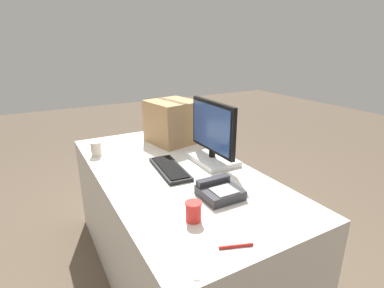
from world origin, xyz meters
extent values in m
plane|color=brown|center=(0.00, 0.00, 0.00)|extent=(12.00, 12.00, 0.00)
cube|color=beige|center=(0.00, 0.00, 0.38)|extent=(1.80, 0.90, 0.76)
cube|color=white|center=(0.00, 0.29, 0.77)|extent=(0.35, 0.23, 0.03)
cylinder|color=black|center=(0.00, 0.29, 0.81)|extent=(0.04, 0.04, 0.04)
cube|color=black|center=(0.00, 0.29, 1.00)|extent=(0.46, 0.03, 0.33)
cube|color=#2D4C8C|center=(0.00, 0.27, 1.00)|extent=(0.42, 0.01, 0.29)
cube|color=black|center=(0.00, -0.02, 0.77)|extent=(0.42, 0.18, 0.02)
cube|color=black|center=(0.00, -0.02, 0.78)|extent=(0.39, 0.15, 0.01)
cube|color=#2D2D33|center=(0.43, 0.06, 0.78)|extent=(0.19, 0.20, 0.05)
cube|color=#2D2D33|center=(0.36, 0.06, 0.82)|extent=(0.05, 0.19, 0.03)
cube|color=gray|center=(0.46, 0.06, 0.81)|extent=(0.11, 0.12, 0.01)
cylinder|color=beige|center=(-0.48, -0.36, 0.80)|extent=(0.07, 0.07, 0.09)
cylinder|color=beige|center=(-0.48, -0.36, 0.85)|extent=(0.08, 0.08, 0.01)
cylinder|color=red|center=(0.55, -0.17, 0.80)|extent=(0.07, 0.07, 0.08)
cylinder|color=red|center=(0.55, -0.17, 0.84)|extent=(0.08, 0.08, 0.01)
cube|color=#B2B2B7|center=(0.78, -0.30, 0.76)|extent=(0.14, 0.05, 0.00)
ellipsoid|color=#B2B2B7|center=(0.86, -0.33, 0.76)|extent=(0.04, 0.03, 0.00)
cube|color=tan|center=(-0.50, 0.24, 0.92)|extent=(0.40, 0.39, 0.33)
cube|color=brown|center=(-0.50, 0.24, 1.09)|extent=(0.34, 0.10, 0.00)
cylinder|color=red|center=(0.79, -0.11, 0.76)|extent=(0.06, 0.13, 0.01)
camera|label=1|loc=(1.56, -0.74, 1.52)|focal=28.00mm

